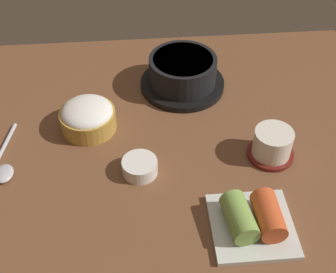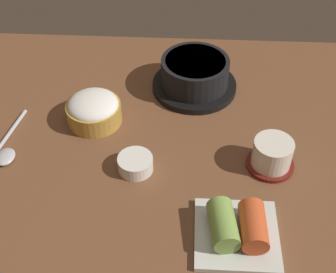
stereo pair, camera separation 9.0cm
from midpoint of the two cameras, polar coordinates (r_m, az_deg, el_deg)
dining_table at (r=94.03cm, az=1.58°, el=-1.00°), size 100.00×76.00×2.00cm
stone_pot at (r=104.27cm, az=5.79°, el=7.42°), size 18.96×18.96×7.59cm
rice_bowl at (r=96.14cm, az=-6.50°, el=3.21°), size 11.33×11.33×6.27cm
tea_cup_with_saucer at (r=89.45cm, az=15.48°, el=-2.31°), size 9.02×9.02×6.12cm
banchan_cup_center at (r=86.73cm, az=-1.08°, el=-3.46°), size 6.66×6.66×2.90cm
kimchi_plate at (r=78.43cm, az=11.85°, el=-11.23°), size 13.84×13.84×5.37cm
spoon at (r=94.51cm, az=-16.65°, el=-1.65°), size 4.89×16.31×1.35cm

